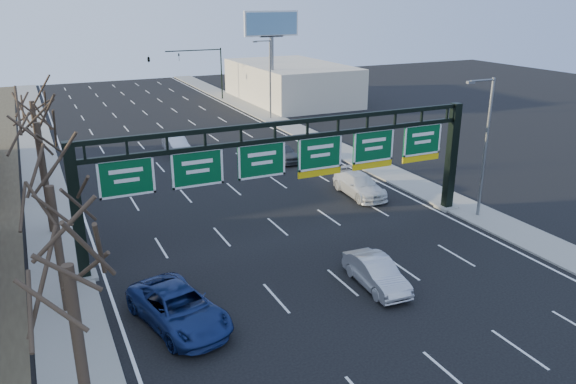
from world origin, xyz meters
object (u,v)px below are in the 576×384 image
car_silver_sedan (376,273)px  car_white_wagon (359,185)px  car_blue_suv (179,308)px  sign_gantry (294,164)px

car_silver_sedan → car_white_wagon: size_ratio=0.84×
car_blue_suv → car_silver_sedan: size_ratio=1.32×
car_silver_sedan → car_blue_suv: bearing=178.8°
car_blue_suv → car_silver_sedan: bearing=-18.0°
sign_gantry → car_silver_sedan: bearing=-80.9°
sign_gantry → car_white_wagon: 9.84m
car_blue_suv → car_white_wagon: size_ratio=1.10×
car_silver_sedan → car_white_wagon: 13.59m
sign_gantry → car_silver_sedan: 8.13m
sign_gantry → car_white_wagon: bearing=32.6°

